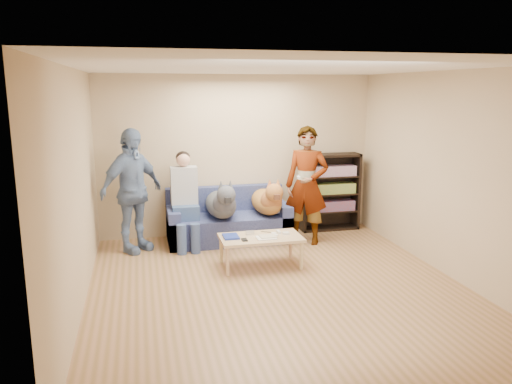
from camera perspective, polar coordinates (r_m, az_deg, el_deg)
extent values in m
plane|color=olive|center=(6.16, 2.60, -10.93)|extent=(5.00, 5.00, 0.00)
plane|color=white|center=(5.69, 2.85, 14.00)|extent=(5.00, 5.00, 0.00)
plane|color=tan|center=(8.19, -2.09, 4.21)|extent=(4.50, 0.00, 4.50)
plane|color=tan|center=(3.53, 14.01, -6.39)|extent=(4.50, 0.00, 4.50)
plane|color=tan|center=(5.61, -19.95, -0.01)|extent=(0.00, 5.00, 5.00)
plane|color=tan|center=(6.76, 21.41, 1.78)|extent=(0.00, 5.00, 5.00)
ellipsoid|color=#AFAEB3|center=(7.89, 1.75, -1.97)|extent=(0.44, 0.37, 0.15)
imported|color=gray|center=(7.71, 5.81, 0.75)|extent=(0.79, 0.72, 1.82)
imported|color=#758CBC|center=(7.48, -14.00, 0.13)|extent=(1.11, 1.03, 1.83)
cube|color=white|center=(7.43, 4.88, 1.68)|extent=(0.06, 0.13, 0.03)
cube|color=navy|center=(6.71, -2.90, -5.09)|extent=(0.20, 0.26, 0.03)
cube|color=silver|center=(6.66, 1.16, -5.25)|extent=(0.26, 0.20, 0.02)
cube|color=#C0B39A|center=(6.68, 1.37, -5.07)|extent=(0.22, 0.17, 0.01)
cube|color=silver|center=(6.82, -0.69, -4.68)|extent=(0.11, 0.06, 0.05)
cube|color=silver|center=(6.90, 2.60, -4.58)|extent=(0.04, 0.13, 0.03)
cube|color=silver|center=(6.85, 3.43, -4.72)|extent=(0.09, 0.06, 0.03)
cylinder|color=white|center=(6.77, 2.23, -4.95)|extent=(0.07, 0.07, 0.02)
cylinder|color=white|center=(6.85, 2.05, -4.76)|extent=(0.07, 0.07, 0.02)
cylinder|color=orange|center=(6.59, 0.70, -5.47)|extent=(0.13, 0.06, 0.01)
cylinder|color=black|center=(6.94, 1.15, -4.58)|extent=(0.13, 0.08, 0.01)
cube|color=black|center=(6.58, -1.34, -5.47)|extent=(0.07, 0.12, 0.02)
cube|color=#515B93|center=(7.93, -3.17, -4.10)|extent=(1.90, 0.85, 0.42)
cube|color=#515B93|center=(8.15, -3.62, -0.70)|extent=(1.90, 0.18, 0.40)
cube|color=#515B93|center=(7.81, -9.41, -3.88)|extent=(0.18, 0.85, 0.58)
cube|color=#515B93|center=(8.10, 2.83, -3.18)|extent=(0.18, 0.85, 0.58)
cube|color=#3B5382|center=(7.69, -8.08, -2.25)|extent=(0.40, 0.38, 0.22)
cylinder|color=#3F518A|center=(7.36, -8.49, -5.48)|extent=(0.14, 0.14, 0.47)
cylinder|color=#40528C|center=(7.38, -6.93, -5.39)|extent=(0.14, 0.14, 0.47)
cube|color=#B8B8BD|center=(7.70, -8.24, 0.74)|extent=(0.40, 0.24, 0.58)
sphere|color=tan|center=(7.64, -8.32, 3.69)|extent=(0.21, 0.21, 0.21)
ellipsoid|color=black|center=(7.66, -8.35, 3.94)|extent=(0.22, 0.22, 0.19)
ellipsoid|color=#45494F|center=(7.72, -4.06, -1.42)|extent=(0.46, 0.95, 0.40)
sphere|color=#4D4F58|center=(7.39, -3.66, -1.28)|extent=(0.34, 0.34, 0.34)
sphere|color=#494A52|center=(7.19, -3.44, -0.36)|extent=(0.28, 0.28, 0.28)
cube|color=black|center=(7.08, -3.26, -0.88)|extent=(0.09, 0.13, 0.08)
cone|color=#464A50|center=(7.17, -4.03, 0.79)|extent=(0.09, 0.09, 0.13)
cone|color=#53565E|center=(7.19, -2.95, 0.84)|extent=(0.09, 0.09, 0.13)
cylinder|color=#50555B|center=(8.14, -4.53, -1.03)|extent=(0.05, 0.31, 0.18)
ellipsoid|color=#AF7635|center=(7.92, 1.20, -1.11)|extent=(0.44, 0.92, 0.38)
sphere|color=#A96F33|center=(7.62, 1.76, -0.94)|extent=(0.33, 0.33, 0.33)
sphere|color=#AE5B35|center=(7.43, 2.09, -0.05)|extent=(0.27, 0.27, 0.27)
cube|color=#4E2B1A|center=(7.33, 2.33, -0.52)|extent=(0.08, 0.13, 0.08)
cone|color=#C8633D|center=(7.41, 1.58, 1.03)|extent=(0.08, 0.08, 0.13)
cone|color=#B56B37|center=(7.44, 2.52, 1.07)|extent=(0.08, 0.08, 0.13)
cylinder|color=#C66B3C|center=(8.30, 0.53, -0.78)|extent=(0.05, 0.30, 0.18)
cube|color=tan|center=(6.75, 0.54, -5.26)|extent=(1.10, 0.60, 0.04)
cylinder|color=tan|center=(6.49, -3.27, -7.95)|extent=(0.05, 0.05, 0.38)
cylinder|color=tan|center=(6.72, 5.22, -7.27)|extent=(0.05, 0.05, 0.38)
cylinder|color=tan|center=(6.95, -3.99, -6.59)|extent=(0.05, 0.05, 0.38)
cylinder|color=#D5AD83|center=(7.17, 3.96, -6.01)|extent=(0.05, 0.05, 0.38)
cube|color=black|center=(8.40, 5.36, -0.14)|extent=(0.04, 0.34, 1.30)
cube|color=black|center=(8.75, 11.33, 0.16)|extent=(0.04, 0.34, 1.30)
cube|color=black|center=(8.46, 8.53, 4.19)|extent=(1.00, 0.34, 0.04)
cube|color=black|center=(8.71, 8.28, -4.05)|extent=(1.00, 0.34, 0.04)
cube|color=black|center=(8.71, 8.02, 0.22)|extent=(1.00, 0.02, 1.30)
cube|color=black|center=(8.64, 8.34, -2.13)|extent=(0.94, 0.32, 0.03)
cube|color=black|center=(8.57, 8.40, -0.19)|extent=(0.94, 0.32, 0.02)
cube|color=black|center=(8.51, 8.46, 1.79)|extent=(0.94, 0.32, 0.02)
cube|color=#B23333|center=(8.60, 8.41, -1.53)|extent=(0.84, 0.24, 0.17)
cube|color=gold|center=(8.53, 8.47, 0.43)|extent=(0.84, 0.24, 0.17)
cube|color=#994C99|center=(8.48, 8.53, 2.41)|extent=(0.84, 0.24, 0.17)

